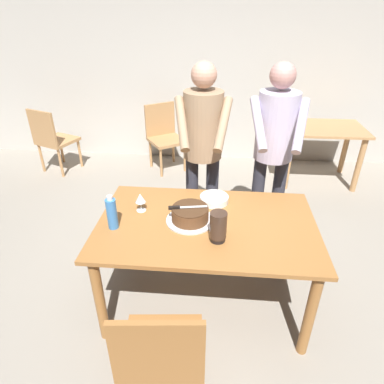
{
  "coord_description": "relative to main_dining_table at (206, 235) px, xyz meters",
  "views": [
    {
      "loc": [
        0.07,
        -1.93,
        2.1
      ],
      "look_at": [
        -0.12,
        0.16,
        0.9
      ],
      "focal_mm": 31.28,
      "sensor_mm": 36.0,
      "label": 1
    }
  ],
  "objects": [
    {
      "name": "ground_plane",
      "position": [
        0.0,
        0.0,
        -0.64
      ],
      "size": [
        14.0,
        14.0,
        0.0
      ],
      "primitive_type": "plane",
      "color": "gray"
    },
    {
      "name": "back_wall",
      "position": [
        0.0,
        2.93,
        0.71
      ],
      "size": [
        10.0,
        0.12,
        2.7
      ],
      "primitive_type": "cube",
      "color": "#BCB7AD",
      "rests_on": "ground_plane"
    },
    {
      "name": "main_dining_table",
      "position": [
        0.0,
        0.0,
        0.0
      ],
      "size": [
        1.53,
        0.95,
        0.75
      ],
      "color": "#9E6633",
      "rests_on": "ground_plane"
    },
    {
      "name": "cake_on_platter",
      "position": [
        -0.12,
        0.01,
        0.16
      ],
      "size": [
        0.34,
        0.34,
        0.11
      ],
      "color": "silver",
      "rests_on": "main_dining_table"
    },
    {
      "name": "cake_knife",
      "position": [
        -0.19,
        0.0,
        0.22
      ],
      "size": [
        0.27,
        0.07,
        0.02
      ],
      "color": "silver",
      "rests_on": "cake_on_platter"
    },
    {
      "name": "plate_stack",
      "position": [
        0.04,
        0.29,
        0.13
      ],
      "size": [
        0.22,
        0.22,
        0.05
      ],
      "color": "white",
      "rests_on": "main_dining_table"
    },
    {
      "name": "wine_glass_near",
      "position": [
        -0.49,
        0.12,
        0.21
      ],
      "size": [
        0.08,
        0.08,
        0.14
      ],
      "color": "silver",
      "rests_on": "main_dining_table"
    },
    {
      "name": "water_bottle",
      "position": [
        -0.63,
        -0.11,
        0.22
      ],
      "size": [
        0.07,
        0.07,
        0.25
      ],
      "color": "#387AC6",
      "rests_on": "main_dining_table"
    },
    {
      "name": "hurricane_lamp",
      "position": [
        0.08,
        -0.19,
        0.21
      ],
      "size": [
        0.11,
        0.11,
        0.21
      ],
      "color": "black",
      "rests_on": "main_dining_table"
    },
    {
      "name": "person_cutting_cake",
      "position": [
        -0.07,
        0.69,
        0.43
      ],
      "size": [
        0.47,
        0.56,
        1.72
      ],
      "color": "#2D2D38",
      "rests_on": "ground_plane"
    },
    {
      "name": "person_standing_beside",
      "position": [
        0.51,
        0.72,
        0.43
      ],
      "size": [
        0.47,
        0.56,
        1.72
      ],
      "color": "#2D2D38",
      "rests_on": "ground_plane"
    },
    {
      "name": "chair_near_side",
      "position": [
        -0.19,
        -0.85,
        -0.15
      ],
      "size": [
        0.48,
        0.48,
        0.9
      ],
      "color": "#9E6633",
      "rests_on": "ground_plane"
    },
    {
      "name": "background_table",
      "position": [
        1.35,
        2.23,
        -0.07
      ],
      "size": [
        1.0,
        0.7,
        0.74
      ],
      "color": "tan",
      "rests_on": "ground_plane"
    },
    {
      "name": "background_chair_0",
      "position": [
        -2.2,
        2.18,
        -0.15
      ],
      "size": [
        0.57,
        0.57,
        0.9
      ],
      "color": "tan",
      "rests_on": "ground_plane"
    },
    {
      "name": "background_chair_1",
      "position": [
        -0.71,
        2.46,
        -0.15
      ],
      "size": [
        0.61,
        0.61,
        0.9
      ],
      "color": "tan",
      "rests_on": "ground_plane"
    }
  ]
}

